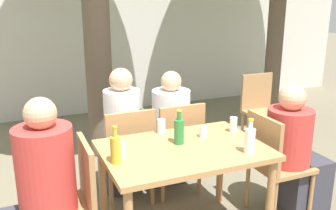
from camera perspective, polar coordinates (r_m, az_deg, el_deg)
The scene contains 18 objects.
cafe_building_wall at distance 6.12m, azimuth -12.54°, elevation 11.59°, with size 10.00×0.08×2.80m.
dining_table_front at distance 2.84m, azimuth 2.37°, elevation -8.33°, with size 1.21×0.84×0.76m.
patio_chair_0 at distance 2.70m, azimuth -14.48°, elevation -13.70°, with size 0.44×0.44×0.92m.
patio_chair_1 at distance 3.31m, azimuth 15.69°, elevation -7.97°, with size 0.44×0.44×0.92m.
patio_chair_2 at distance 3.38m, azimuth -6.14°, elevation -6.93°, with size 0.44×0.44×0.92m.
patio_chair_3 at distance 3.53m, azimuth 1.40°, elevation -5.78°, with size 0.44×0.44×0.92m.
patio_chair_4 at distance 4.84m, azimuth 13.98°, elevation -0.19°, with size 0.44×0.44×0.92m.
person_seated_0 at distance 2.66m, azimuth -19.55°, elevation -13.47°, with size 0.59×0.37×1.25m.
person_seated_1 at distance 3.45m, azimuth 18.79°, elevation -7.20°, with size 0.59×0.38×1.16m.
person_seated_2 at distance 3.58m, azimuth -7.25°, elevation -5.07°, with size 0.33×0.56×1.25m.
person_seated_3 at distance 3.73m, azimuth -0.08°, elevation -4.44°, with size 0.36×0.58×1.18m.
green_bottle_0 at distance 2.83m, azimuth 1.70°, elevation -3.94°, with size 0.08×0.08×0.27m.
oil_cruet_1 at distance 2.53m, azimuth -7.98°, elevation -6.64°, with size 0.07×0.07×0.27m.
water_bottle_2 at distance 2.73m, azimuth 12.36°, elevation -5.21°, with size 0.08×0.08×0.26m.
drinking_glass_0 at distance 3.00m, azimuth 5.37°, elevation -4.09°, with size 0.06×0.06×0.09m.
drinking_glass_1 at distance 2.64m, azimuth -7.23°, elevation -6.80°, with size 0.07×0.07×0.11m.
drinking_glass_2 at distance 3.14m, azimuth 9.94°, elevation -2.97°, with size 0.06×0.06×0.13m.
drinking_glass_3 at distance 3.06m, azimuth -1.02°, elevation -3.26°, with size 0.07×0.07×0.12m.
Camera 1 is at (-1.11, -2.34, 1.84)m, focal length 40.00 mm.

